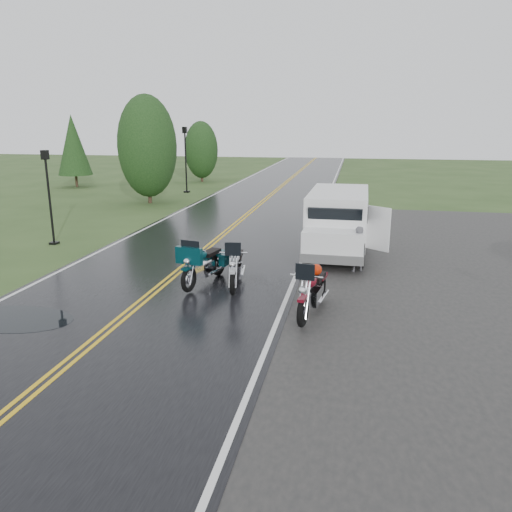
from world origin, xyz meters
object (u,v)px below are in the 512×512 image
Objects in this scene: lamp_post_far_left at (186,160)px; person_at_van at (358,250)px; motorcycle_red at (303,299)px; motorcycle_silver at (233,272)px; motorcycle_teal at (188,269)px; lamp_post_near_left at (49,198)px; van_white at (308,231)px.

person_at_van is at bearing -56.14° from lamp_post_far_left.
motorcycle_red is 1.02× the size of motorcycle_silver.
motorcycle_red is 3.89m from motorcycle_teal.
lamp_post_near_left reaches higher than motorcycle_red.
van_white is at bearing 57.17° from motorcycle_silver.
van_white is at bearing 63.41° from motorcycle_teal.
person_at_van is (3.38, 3.10, 0.02)m from motorcycle_silver.
van_white reaches higher than motorcycle_teal.
motorcycle_red is at bearing 39.42° from person_at_van.
motorcycle_silver is 4.59m from person_at_van.
lamp_post_near_left reaches higher than motorcycle_teal.
van_white is (2.98, 3.74, 0.41)m from motorcycle_teal.
motorcycle_red is 0.43× the size of van_white.
motorcycle_red is 5.65m from van_white.
lamp_post_near_left is at bearing 156.97° from motorcycle_red.
motorcycle_silver is at bearing -113.41° from van_white.
motorcycle_teal is 0.43× the size of van_white.
lamp_post_near_left reaches higher than van_white.
lamp_post_far_left is (-10.05, 16.86, 1.11)m from van_white.
motorcycle_red is 0.55× the size of lamp_post_far_left.
lamp_post_near_left is (-10.24, 1.01, 0.72)m from van_white.
motorcycle_teal is at bearing 160.07° from motorcycle_red.
van_white reaches higher than motorcycle_silver.
motorcycle_teal is at bearing -71.05° from lamp_post_far_left.
lamp_post_near_left is at bearing -90.70° from lamp_post_far_left.
lamp_post_far_left is at bearing 89.30° from lamp_post_near_left.
motorcycle_silver is at bearing 5.92° from person_at_van.
lamp_post_far_left is at bearing 123.81° from motorcycle_red.
lamp_post_near_left is 15.85m from lamp_post_far_left.
person_at_van is (1.24, 4.98, 0.01)m from motorcycle_red.
motorcycle_red is 0.67× the size of lamp_post_near_left.
motorcycle_silver is 4.12m from van_white.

